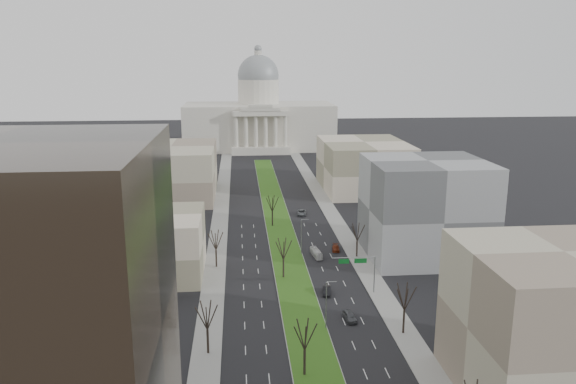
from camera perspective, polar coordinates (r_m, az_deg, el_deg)
ground at (r=165.01m, az=-0.90°, el=-3.47°), size 600.00×600.00×0.00m
median at (r=164.01m, az=-0.88°, el=-3.54°), size 8.00×222.03×0.20m
sidewalk_left at (r=140.98m, az=-7.30°, el=-6.53°), size 5.00×330.00×0.15m
sidewalk_right at (r=143.80m, az=6.86°, el=-6.11°), size 5.00×330.00×0.15m
capitol at (r=308.92m, az=-2.98°, el=7.51°), size 80.00×46.00×55.00m
building_beige_left at (r=130.91m, az=-14.36°, el=-5.23°), size 26.00×22.00×14.00m
building_tan_right at (r=90.38m, az=25.56°, el=-12.07°), size 26.00×24.00×22.00m
building_grey_right at (r=141.87m, az=13.78°, el=-1.64°), size 28.00×26.00×24.00m
building_far_left at (r=202.65m, az=-11.69°, el=2.06°), size 30.00×40.00×18.00m
building_far_right at (r=211.37m, az=7.69°, el=2.68°), size 30.00×40.00×18.00m
tree_left_mid at (r=94.93m, az=-8.24°, el=-12.24°), size 5.40×5.40×9.72m
tree_left_far at (r=132.15m, az=-7.36°, el=-4.80°), size 5.28×5.28×9.50m
tree_right_mid at (r=102.42m, az=11.80°, el=-10.32°), size 5.52×5.52×9.94m
tree_right_far at (r=138.93m, az=7.06°, el=-4.02°), size 5.04×5.04×9.07m
tree_median_a at (r=88.12m, az=1.71°, el=-14.23°), size 5.40×5.40×9.72m
tree_median_b at (r=124.76m, az=-0.47°, el=-5.72°), size 5.40×5.40×9.72m
tree_median_c at (r=162.99m, az=-1.61°, el=-1.13°), size 5.40×5.40×9.72m
streetlamp_median_b at (r=103.16m, az=3.94°, el=-11.30°), size 1.90×0.20×9.16m
streetlamp_median_c at (r=140.15m, az=1.39°, el=-4.50°), size 1.90×0.20×9.16m
mast_arm_signs at (r=118.02m, az=7.51°, el=-7.44°), size 9.12×0.24×8.09m
car_grey_near at (r=108.35m, az=6.27°, el=-12.43°), size 2.43×4.89×1.60m
car_black at (r=119.02m, az=3.96°, el=-9.95°), size 2.26×4.79×1.52m
car_red at (r=144.69m, az=4.88°, el=-5.70°), size 2.47×4.73×1.31m
car_grey_far at (r=176.37m, az=1.41°, el=-2.10°), size 3.35×5.89×1.55m
box_van at (r=139.91m, az=2.90°, el=-6.22°), size 2.39×6.85×1.87m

